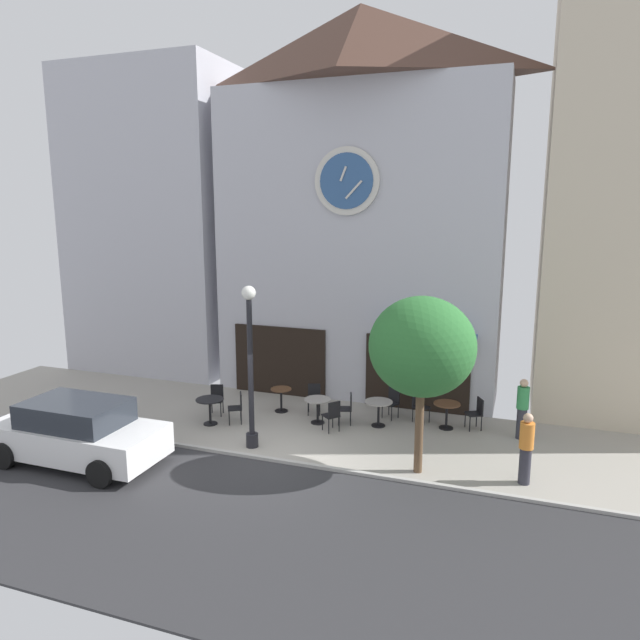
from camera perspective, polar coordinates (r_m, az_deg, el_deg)
ground_plane at (r=14.40m, az=-5.93°, el=-14.42°), size 24.29×10.77×0.13m
clock_building at (r=19.02m, az=3.81°, el=11.55°), size 9.16×3.76×12.25m
neighbor_building_left at (r=23.16m, az=-15.86°, el=9.27°), size 6.22×3.68×11.21m
street_lamp at (r=14.85m, az=-6.89°, el=-4.64°), size 0.36×0.36×4.25m
street_tree at (r=13.31m, az=10.04°, el=-2.66°), size 2.44×2.20×4.21m
cafe_table_rightmost at (r=17.04m, az=-10.84°, el=-8.29°), size 0.80×0.80×0.76m
cafe_table_center_left at (r=17.83m, az=-3.87°, el=-7.51°), size 0.64×0.64×0.73m
cafe_table_near_curb at (r=16.84m, az=-0.23°, el=-8.43°), size 0.77×0.77×0.73m
cafe_table_center_right at (r=16.70m, az=5.81°, el=-8.60°), size 0.80×0.80×0.74m
cafe_table_center at (r=16.82m, az=12.42°, el=-8.70°), size 0.75×0.75×0.75m
cafe_chair_mid_row at (r=17.03m, az=-8.15°, el=-8.36°), size 0.55×0.55×0.90m
cafe_chair_facing_street at (r=16.99m, az=15.22°, el=-8.68°), size 0.54×0.54×0.90m
cafe_chair_by_entrance at (r=16.22m, az=1.23°, el=-9.25°), size 0.56×0.56×0.90m
cafe_chair_right_end at (r=17.41m, az=7.14°, el=-7.89°), size 0.52×0.52×0.90m
cafe_chair_outer at (r=17.21m, az=9.78°, el=-8.20°), size 0.55×0.55×0.90m
cafe_chair_near_tree at (r=17.63m, az=-0.59°, el=-7.56°), size 0.50×0.50×0.90m
cafe_chair_left_end at (r=16.81m, az=2.74°, el=-8.52°), size 0.50×0.50×0.90m
cafe_chair_near_lamp at (r=17.83m, az=-10.19°, el=-7.52°), size 0.50×0.50×0.90m
pedestrian_orange at (r=14.02m, az=19.70°, el=-11.79°), size 0.40×0.40×1.67m
pedestrian_green at (r=16.58m, az=19.38°, el=-8.21°), size 0.44×0.44×1.67m
parked_car_white at (r=15.53m, az=-22.89°, el=-10.18°), size 4.31×2.03×1.55m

